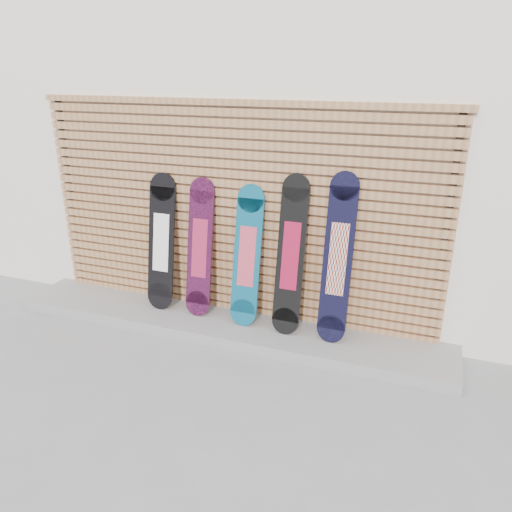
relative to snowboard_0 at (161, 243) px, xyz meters
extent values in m
plane|color=gray|center=(0.91, -0.80, -0.84)|extent=(80.00, 80.00, 0.00)
cube|color=white|center=(1.41, 2.70, 0.96)|extent=(12.00, 5.00, 3.60)
cube|color=gray|center=(0.76, -0.12, -0.78)|extent=(4.60, 0.70, 0.12)
cube|color=#A26C43|center=(0.76, 0.17, -0.70)|extent=(4.20, 0.05, 0.08)
cube|color=#A26C43|center=(0.76, 0.17, -0.61)|extent=(4.20, 0.05, 0.08)
cube|color=#A26C43|center=(0.76, 0.17, -0.51)|extent=(4.20, 0.05, 0.07)
cube|color=#A26C43|center=(0.76, 0.17, -0.41)|extent=(4.20, 0.05, 0.07)
cube|color=#A26C43|center=(0.76, 0.17, -0.31)|extent=(4.20, 0.05, 0.07)
cube|color=#A26C43|center=(0.76, 0.17, -0.22)|extent=(4.20, 0.05, 0.07)
cube|color=#A26C43|center=(0.76, 0.17, -0.12)|extent=(4.20, 0.05, 0.07)
cube|color=#A26C43|center=(0.76, 0.17, -0.02)|extent=(4.20, 0.05, 0.07)
cube|color=#A26C43|center=(0.76, 0.17, 0.07)|extent=(4.20, 0.05, 0.07)
cube|color=#A26C43|center=(0.76, 0.17, 0.17)|extent=(4.20, 0.05, 0.08)
cube|color=#A26C43|center=(0.76, 0.17, 0.27)|extent=(4.20, 0.05, 0.08)
cube|color=#A26C43|center=(0.76, 0.17, 0.36)|extent=(4.20, 0.05, 0.08)
cube|color=#A26C43|center=(0.76, 0.17, 0.46)|extent=(4.20, 0.05, 0.08)
cube|color=#A26C43|center=(0.76, 0.17, 0.56)|extent=(4.20, 0.05, 0.08)
cube|color=#A26C43|center=(0.76, 0.17, 0.66)|extent=(4.20, 0.05, 0.08)
cube|color=#A26C43|center=(0.76, 0.17, 0.75)|extent=(4.20, 0.05, 0.08)
cube|color=#A26C43|center=(0.76, 0.17, 0.85)|extent=(4.20, 0.05, 0.08)
cube|color=#A26C43|center=(0.76, 0.17, 0.95)|extent=(4.20, 0.05, 0.08)
cube|color=#A26C43|center=(0.76, 0.17, 1.04)|extent=(4.20, 0.05, 0.08)
cube|color=#A26C43|center=(0.76, 0.17, 1.14)|extent=(4.20, 0.05, 0.08)
cube|color=#A26C43|center=(0.76, 0.17, 1.24)|extent=(4.20, 0.05, 0.08)
cube|color=#A26C43|center=(0.76, 0.17, 1.33)|extent=(4.20, 0.05, 0.08)
cube|color=black|center=(-1.26, 0.19, 0.28)|extent=(0.06, 0.04, 2.23)
cube|color=black|center=(2.78, 0.19, 0.28)|extent=(0.06, 0.04, 2.23)
cube|color=#A26C43|center=(0.76, 0.17, 1.42)|extent=(4.26, 0.07, 0.06)
cube|color=black|center=(0.00, 0.00, 0.00)|extent=(0.29, 0.23, 1.15)
cylinder|color=black|center=(0.00, -0.11, -0.57)|extent=(0.29, 0.07, 0.29)
cylinder|color=black|center=(0.00, 0.11, 0.57)|extent=(0.29, 0.07, 0.29)
cube|color=white|center=(0.00, 0.00, 0.00)|extent=(0.18, 0.14, 0.61)
cube|color=black|center=(0.45, 0.00, -0.01)|extent=(0.27, 0.23, 1.16)
cylinder|color=black|center=(0.45, -0.10, -0.59)|extent=(0.27, 0.07, 0.27)
cylinder|color=black|center=(0.45, 0.11, 0.57)|extent=(0.27, 0.07, 0.27)
cube|color=#A62147|center=(0.45, 0.00, -0.01)|extent=(0.17, 0.14, 0.60)
cube|color=#0B526F|center=(0.97, -0.02, -0.02)|extent=(0.28, 0.26, 1.13)
cylinder|color=#0B526F|center=(0.97, -0.13, -0.58)|extent=(0.28, 0.08, 0.28)
cylinder|color=#0B526F|center=(0.97, 0.10, 0.54)|extent=(0.28, 0.08, 0.28)
cube|color=#DE4E65|center=(0.97, -0.02, -0.02)|extent=(0.17, 0.15, 0.59)
cube|color=black|center=(1.42, -0.02, 0.05)|extent=(0.27, 0.28, 1.27)
cylinder|color=black|center=(1.42, -0.15, -0.59)|extent=(0.27, 0.08, 0.27)
cylinder|color=black|center=(1.42, 0.11, 0.68)|extent=(0.27, 0.08, 0.27)
cube|color=maroon|center=(1.42, -0.02, 0.05)|extent=(0.17, 0.16, 0.65)
cube|color=black|center=(1.88, -0.02, 0.07)|extent=(0.27, 0.28, 1.33)
cylinder|color=black|center=(1.88, -0.15, -0.59)|extent=(0.27, 0.07, 0.27)
cylinder|color=black|center=(1.88, 0.11, 0.73)|extent=(0.27, 0.07, 0.27)
cube|color=silver|center=(1.88, -0.02, 0.07)|extent=(0.17, 0.16, 0.67)
camera|label=1|loc=(2.65, -4.30, 1.75)|focal=35.00mm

